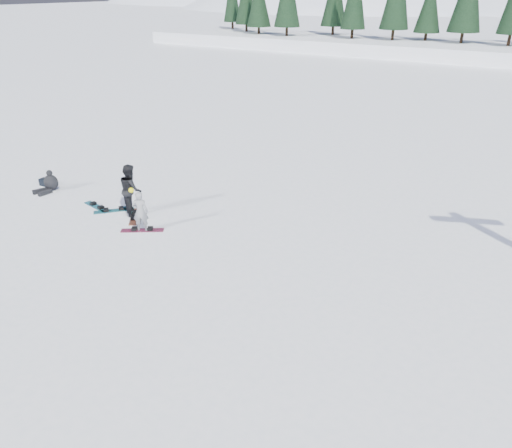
# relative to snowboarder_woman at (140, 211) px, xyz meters

# --- Properties ---
(ground) EXTENTS (420.00, 420.00, 0.00)m
(ground) POSITION_rel_snowboarder_woman_xyz_m (1.24, 0.10, -0.76)
(ground) COLOR white
(ground) RESTS_ON ground
(alpine_backdrop) EXTENTS (412.50, 227.00, 53.20)m
(alpine_backdrop) POSITION_rel_snowboarder_woman_xyz_m (-10.48, 189.28, -14.73)
(alpine_backdrop) COLOR white
(alpine_backdrop) RESTS_ON ground
(snowboarder_woman) EXTENTS (0.65, 0.59, 1.63)m
(snowboarder_woman) POSITION_rel_snowboarder_woman_xyz_m (0.00, 0.00, 0.00)
(snowboarder_woman) COLOR gray
(snowboarder_woman) RESTS_ON ground
(snowboarder_man) EXTENTS (1.19, 1.13, 1.93)m
(snowboarder_man) POSITION_rel_snowboarder_woman_xyz_m (-1.36, 0.94, 0.21)
(snowboarder_man) COLOR black
(snowboarder_man) RESTS_ON ground
(seated_rider) EXTENTS (0.73, 1.11, 0.89)m
(seated_rider) POSITION_rel_snowboarder_woman_xyz_m (-5.96, 0.78, -0.42)
(seated_rider) COLOR black
(seated_rider) RESTS_ON ground
(gear_bag) EXTENTS (0.47, 0.34, 0.30)m
(gear_bag) POSITION_rel_snowboarder_woman_xyz_m (-6.66, 1.03, -0.61)
(gear_bag) COLOR black
(gear_bag) RESTS_ON ground
(snowboard_woman) EXTENTS (1.40, 1.07, 0.03)m
(snowboard_woman) POSITION_rel_snowboarder_woman_xyz_m (0.00, 0.00, -0.74)
(snowboard_woman) COLOR maroon
(snowboard_woman) RESTS_ON ground
(snowboard_man) EXTENTS (1.51, 0.75, 0.03)m
(snowboard_man) POSITION_rel_snowboarder_woman_xyz_m (-1.36, 0.94, -0.74)
(snowboard_man) COLOR #176880
(snowboard_man) RESTS_ON ground
(snowboard_loose_c) EXTENTS (1.53, 0.55, 0.03)m
(snowboard_loose_c) POSITION_rel_snowboarder_woman_xyz_m (-2.94, 0.58, -0.74)
(snowboard_loose_c) COLOR teal
(snowboard_loose_c) RESTS_ON ground
(snowboard_loose_b) EXTENTS (1.15, 1.35, 0.03)m
(snowboard_loose_b) POSITION_rel_snowboarder_woman_xyz_m (-1.06, 0.70, -0.74)
(snowboard_loose_b) COLOR brown
(snowboard_loose_b) RESTS_ON ground
(snowboard_loose_a) EXTENTS (1.21, 1.30, 0.03)m
(snowboard_loose_a) POSITION_rel_snowboarder_woman_xyz_m (-2.13, 0.68, -0.74)
(snowboard_loose_a) COLOR #166F7C
(snowboard_loose_a) RESTS_ON ground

